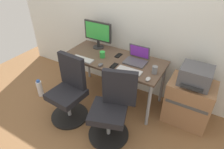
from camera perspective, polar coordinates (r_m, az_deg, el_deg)
ground_plane at (r=3.30m, az=0.44°, el=-6.48°), size 5.28×5.28×0.00m
back_wall at (r=3.01m, az=4.75°, el=17.63°), size 4.40×0.04×2.60m
desk at (r=2.91m, az=0.50°, el=3.52°), size 1.51×0.68×0.73m
office_chair_left at (r=2.79m, az=-12.46°, el=-4.91°), size 0.54×0.54×0.94m
office_chair_right at (r=2.46m, az=0.03°, el=-10.21°), size 0.56×0.56×0.94m
side_cabinet at (r=2.91m, az=21.46°, el=-7.52°), size 0.59×0.46×0.64m
printer at (r=2.66m, az=23.39°, el=-0.32°), size 0.38×0.40×0.24m
water_bottle_on_floor at (r=3.45m, az=-20.43°, el=-3.84°), size 0.09×0.09×0.31m
desktop_monitor at (r=3.12m, az=-4.19°, el=12.09°), size 0.48×0.18×0.43m
open_laptop at (r=2.81m, az=7.32°, el=4.87°), size 0.31×0.26×0.23m
keyboard_by_monitor at (r=2.88m, az=-8.65°, el=4.48°), size 0.34×0.12×0.02m
keyboard_by_laptop at (r=2.59m, az=5.14°, el=1.15°), size 0.34×0.12×0.02m
mouse_by_monitor at (r=2.44m, az=10.53°, el=-1.30°), size 0.06×0.10×0.03m
mouse_by_laptop at (r=2.70m, az=-3.40°, el=2.89°), size 0.06×0.10×0.03m
coffee_mug at (r=2.90m, az=-2.85°, el=5.88°), size 0.08×0.08×0.09m
pen_cup at (r=2.57m, az=12.43°, el=1.34°), size 0.07×0.07×0.10m
phone_near_laptop at (r=2.95m, az=1.90°, el=5.60°), size 0.07×0.14×0.01m
phone_near_monitor at (r=2.69m, az=0.63°, el=2.63°), size 0.07×0.14×0.01m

